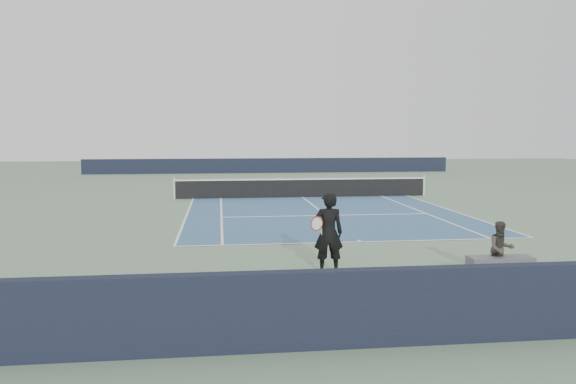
{
  "coord_description": "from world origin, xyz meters",
  "views": [
    {
      "loc": [
        -4.17,
        -27.99,
        3.25
      ],
      "look_at": [
        -1.68,
        -7.69,
        1.1
      ],
      "focal_mm": 35.0,
      "sensor_mm": 36.0,
      "label": 1
    }
  ],
  "objects": [
    {
      "name": "court_surface",
      "position": [
        0.0,
        0.0,
        0.01
      ],
      "size": [
        10.97,
        23.77,
        0.01
      ],
      "primitive_type": "cube",
      "color": "#35597E",
      "rests_on": "ground"
    },
    {
      "name": "tennis_ball",
      "position": [
        -1.72,
        -15.74,
        0.03
      ],
      "size": [
        0.07,
        0.07,
        0.07
      ],
      "primitive_type": "sphere",
      "color": "#C2E42E",
      "rests_on": "ground"
    },
    {
      "name": "windscreen_near",
      "position": [
        0.0,
        -19.88,
        0.6
      ],
      "size": [
        30.0,
        0.25,
        1.2
      ],
      "primitive_type": "cube",
      "color": "black",
      "rests_on": "ground"
    },
    {
      "name": "spectator_bench",
      "position": [
        2.13,
        -16.21,
        0.45
      ],
      "size": [
        1.48,
        0.54,
        1.27
      ],
      "color": "#525156",
      "rests_on": "ground"
    },
    {
      "name": "tennis_player",
      "position": [
        -1.68,
        -15.39,
        0.95
      ],
      "size": [
        0.82,
        0.55,
        1.9
      ],
      "color": "black",
      "rests_on": "ground"
    },
    {
      "name": "windscreen_far",
      "position": [
        0.0,
        17.88,
        0.6
      ],
      "size": [
        30.0,
        0.25,
        1.2
      ],
      "primitive_type": "cube",
      "color": "black",
      "rests_on": "ground"
    },
    {
      "name": "ground",
      "position": [
        0.0,
        0.0,
        0.0
      ],
      "size": [
        80.0,
        80.0,
        0.0
      ],
      "primitive_type": "plane",
      "color": "slate"
    },
    {
      "name": "tennis_net",
      "position": [
        0.0,
        0.0,
        0.5
      ],
      "size": [
        12.9,
        0.1,
        1.07
      ],
      "color": "silver",
      "rests_on": "ground"
    }
  ]
}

